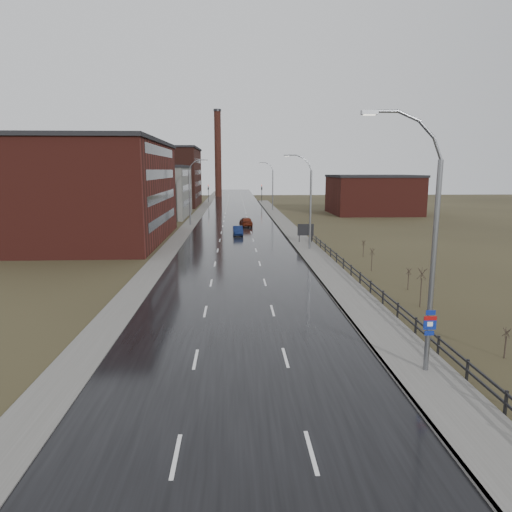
{
  "coord_description": "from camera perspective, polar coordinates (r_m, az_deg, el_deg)",
  "views": [
    {
      "loc": [
        -0.25,
        -17.97,
        9.55
      ],
      "look_at": [
        1.39,
        16.65,
        3.0
      ],
      "focal_mm": 32.0,
      "sensor_mm": 36.0,
      "label": 1
    }
  ],
  "objects": [
    {
      "name": "shrub_b",
      "position": [
        26.99,
        28.76,
        -9.44
      ],
      "size": [
        0.4,
        0.41,
        1.63
      ],
      "color": "#382D23",
      "rests_on": "ground"
    },
    {
      "name": "warehouse_near",
      "position": [
        66.36,
        -21.11,
        7.58
      ],
      "size": [
        22.44,
        28.56,
        13.5
      ],
      "color": "#471914",
      "rests_on": "ground"
    },
    {
      "name": "shrub_d",
      "position": [
        38.83,
        18.52,
        -2.66
      ],
      "size": [
        0.43,
        0.45,
        1.79
      ],
      "color": "#382D23",
      "rests_on": "ground"
    },
    {
      "name": "ground",
      "position": [
        20.35,
        -1.76,
        -17.29
      ],
      "size": [
        320.0,
        320.0,
        0.0
      ],
      "primitive_type": "plane",
      "color": "#2D2819",
      "rests_on": "ground"
    },
    {
      "name": "shrub_f",
      "position": [
        52.05,
        13.28,
        0.96
      ],
      "size": [
        0.45,
        0.48,
        1.88
      ],
      "color": "#382D23",
      "rests_on": "ground"
    },
    {
      "name": "warehouse_mid",
      "position": [
        97.69,
        -13.3,
        7.9
      ],
      "size": [
        16.32,
        20.4,
        10.5
      ],
      "color": "slate",
      "rests_on": "ground"
    },
    {
      "name": "guardrail",
      "position": [
        38.8,
        13.16,
        -2.75
      ],
      "size": [
        0.1,
        53.05,
        1.1
      ],
      "color": "black",
      "rests_on": "ground"
    },
    {
      "name": "curb_right",
      "position": [
        54.31,
        5.09,
        0.62
      ],
      "size": [
        0.16,
        180.0,
        0.18
      ],
      "primitive_type": "cube",
      "color": "slate",
      "rests_on": "ground"
    },
    {
      "name": "warehouse_far",
      "position": [
        128.02,
        -13.13,
        9.62
      ],
      "size": [
        26.52,
        24.48,
        15.5
      ],
      "color": "#331611",
      "rests_on": "ground"
    },
    {
      "name": "billboard",
      "position": [
        60.49,
        6.22,
        3.21
      ],
      "size": [
        2.14,
        0.17,
        2.58
      ],
      "color": "black",
      "rests_on": "ground"
    },
    {
      "name": "traffic_light_left",
      "position": [
        138.28,
        -5.99,
        8.59
      ],
      "size": [
        0.58,
        2.73,
        5.3
      ],
      "color": "black",
      "rests_on": "ground"
    },
    {
      "name": "shrub_c",
      "position": [
        34.16,
        19.95,
        -3.59
      ],
      "size": [
        0.66,
        0.7,
        2.81
      ],
      "color": "#382D23",
      "rests_on": "ground"
    },
    {
      "name": "sidewalk_left",
      "position": [
        78.95,
        -8.49,
        3.68
      ],
      "size": [
        2.4,
        260.0,
        0.12
      ],
      "primitive_type": "cube",
      "color": "#595651",
      "rests_on": "ground"
    },
    {
      "name": "streetlight_main",
      "position": [
        22.07,
        20.62,
        0.91
      ],
      "size": [
        3.91,
        0.29,
        12.11
      ],
      "color": "slate",
      "rests_on": "ground"
    },
    {
      "name": "building_right",
      "position": [
        104.67,
        14.39,
        7.47
      ],
      "size": [
        18.36,
        16.32,
        8.5
      ],
      "color": "#471914",
      "rests_on": "ground"
    },
    {
      "name": "shrub_e",
      "position": [
        44.95,
        14.29,
        -0.36
      ],
      "size": [
        0.53,
        0.56,
        2.23
      ],
      "color": "#382D23",
      "rests_on": "ground"
    },
    {
      "name": "smokestack",
      "position": [
        168.17,
        -4.78,
        12.69
      ],
      "size": [
        2.7,
        2.7,
        30.7
      ],
      "color": "#331611",
      "rests_on": "ground"
    },
    {
      "name": "car_near",
      "position": [
        67.73,
        -2.29,
        3.15
      ],
      "size": [
        1.59,
        4.1,
        1.33
      ],
      "primitive_type": "imported",
      "rotation": [
        0.0,
        0.0,
        0.04
      ],
      "color": "#0C183E",
      "rests_on": "ground"
    },
    {
      "name": "sidewalk_right",
      "position": [
        54.53,
        6.67,
        0.64
      ],
      "size": [
        3.2,
        180.0,
        0.18
      ],
      "primitive_type": "cube",
      "color": "#595651",
      "rests_on": "ground"
    },
    {
      "name": "streetlight_left",
      "position": [
        80.4,
        -8.1,
        7.95
      ],
      "size": [
        3.36,
        0.28,
        11.35
      ],
      "color": "slate",
      "rests_on": "ground"
    },
    {
      "name": "streetlight_right_mid",
      "position": [
        54.8,
        6.53,
        6.75
      ],
      "size": [
        3.36,
        0.28,
        11.35
      ],
      "color": "slate",
      "rests_on": "ground"
    },
    {
      "name": "streetlight_right_far",
      "position": [
        108.39,
        1.95,
        8.73
      ],
      "size": [
        3.36,
        0.28,
        11.35
      ],
      "color": "slate",
      "rests_on": "ground"
    },
    {
      "name": "car_far",
      "position": [
        78.45,
        -1.26,
        4.3
      ],
      "size": [
        2.41,
        4.91,
        1.61
      ],
      "primitive_type": "imported",
      "rotation": [
        0.0,
        0.0,
        3.25
      ],
      "color": "#561C0E",
      "rests_on": "ground"
    },
    {
      "name": "traffic_light_right",
      "position": [
        138.31,
        0.72,
        8.64
      ],
      "size": [
        0.58,
        2.73,
        5.3
      ],
      "color": "black",
      "rests_on": "ground"
    },
    {
      "name": "road",
      "position": [
        78.55,
        -2.51,
        3.73
      ],
      "size": [
        14.0,
        300.0,
        0.06
      ],
      "primitive_type": "cube",
      "color": "black",
      "rests_on": "ground"
    }
  ]
}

